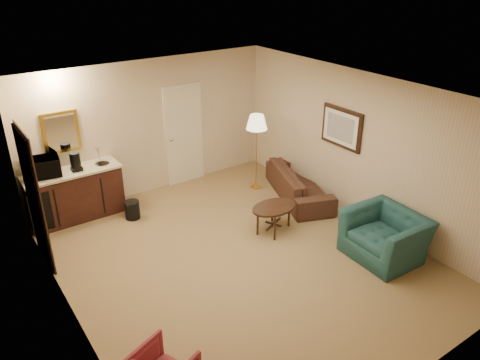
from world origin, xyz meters
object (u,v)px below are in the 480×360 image
at_px(teal_armchair, 386,229).
at_px(floor_lamp, 256,152).
at_px(microwave, 41,165).
at_px(wetbar_cabinet, 75,194).
at_px(coffee_table, 274,218).
at_px(waste_bin, 132,210).
at_px(coffee_maker, 75,162).
at_px(sofa, 299,179).

height_order(teal_armchair, floor_lamp, floor_lamp).
xyz_separation_m(teal_armchair, microwave, (-4.01, 3.98, 0.63)).
bearing_deg(microwave, wetbar_cabinet, 2.64).
xyz_separation_m(coffee_table, floor_lamp, (0.74, 1.51, 0.54)).
bearing_deg(waste_bin, coffee_table, -44.27).
distance_m(coffee_table, coffee_maker, 3.53).
bearing_deg(sofa, coffee_maker, 87.48).
bearing_deg(microwave, sofa, -13.55).
relative_size(sofa, waste_bin, 5.87).
height_order(sofa, waste_bin, sofa).
xyz_separation_m(floor_lamp, coffee_maker, (-3.26, 0.81, 0.31)).
height_order(coffee_table, floor_lamp, floor_lamp).
distance_m(coffee_table, waste_bin, 2.54).
xyz_separation_m(teal_armchair, waste_bin, (-2.76, 3.35, -0.32)).
bearing_deg(sofa, floor_lamp, 50.30).
height_order(coffee_table, microwave, microwave).
distance_m(wetbar_cabinet, waste_bin, 1.03).
bearing_deg(microwave, teal_armchair, -36.60).
height_order(teal_armchair, coffee_table, teal_armchair).
relative_size(coffee_table, waste_bin, 2.44).
xyz_separation_m(wetbar_cabinet, waste_bin, (0.79, -0.59, -0.29)).
bearing_deg(coffee_maker, coffee_table, -51.54).
height_order(wetbar_cabinet, coffee_maker, coffee_maker).
distance_m(teal_armchair, waste_bin, 4.35).
bearing_deg(floor_lamp, waste_bin, 174.07).
relative_size(teal_armchair, coffee_table, 1.38).
relative_size(wetbar_cabinet, teal_armchair, 1.46).
relative_size(sofa, floor_lamp, 1.26).
height_order(wetbar_cabinet, waste_bin, wetbar_cabinet).
bearing_deg(teal_armchair, coffee_maker, -135.78).
distance_m(waste_bin, microwave, 1.69).
xyz_separation_m(floor_lamp, waste_bin, (-2.56, 0.27, -0.61)).
bearing_deg(waste_bin, coffee_maker, 142.29).
distance_m(floor_lamp, microwave, 3.93).
height_order(waste_bin, coffee_maker, coffee_maker).
distance_m(waste_bin, coffee_maker, 1.28).
bearing_deg(waste_bin, floor_lamp, -5.93).
height_order(microwave, coffee_maker, microwave).
distance_m(sofa, coffee_table, 1.39).
bearing_deg(floor_lamp, coffee_table, -116.12).
relative_size(sofa, microwave, 3.32).
bearing_deg(microwave, floor_lamp, -5.08).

